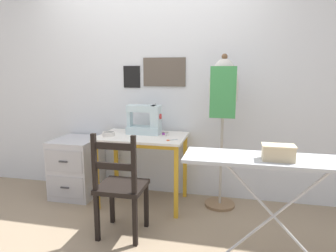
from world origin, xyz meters
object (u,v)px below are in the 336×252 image
(scissors, at_px, (170,140))
(thread_spool_mid_table, at_px, (167,134))
(wooden_chair, at_px, (121,187))
(storage_box, at_px, (278,153))
(sewing_machine, at_px, (146,120))
(filing_cabinet, at_px, (77,167))
(ironing_board, at_px, (277,164))
(thread_spool_near_machine, at_px, (163,134))
(dress_form, at_px, (223,99))
(fabric_bowl, at_px, (109,134))

(scissors, distance_m, thread_spool_mid_table, 0.23)
(wooden_chair, bearing_deg, storage_box, -10.28)
(sewing_machine, relative_size, thread_spool_mid_table, 9.71)
(thread_spool_mid_table, distance_m, filing_cabinet, 1.17)
(sewing_machine, distance_m, ironing_board, 1.57)
(sewing_machine, bearing_deg, wooden_chair, -89.91)
(thread_spool_near_machine, relative_size, dress_form, 0.02)
(wooden_chair, xyz_separation_m, ironing_board, (1.24, -0.18, 0.35))
(fabric_bowl, distance_m, scissors, 0.68)
(filing_cabinet, distance_m, storage_box, 2.35)
(storage_box, bearing_deg, filing_cabinet, 155.12)
(sewing_machine, height_order, scissors, sewing_machine)
(scissors, distance_m, ironing_board, 1.15)
(fabric_bowl, height_order, scissors, fabric_bowl)
(fabric_bowl, bearing_deg, ironing_board, -25.66)
(thread_spool_mid_table, bearing_deg, wooden_chair, -108.31)
(fabric_bowl, height_order, thread_spool_near_machine, fabric_bowl)
(wooden_chair, bearing_deg, dress_form, 43.95)
(ironing_board, bearing_deg, scissors, 142.46)
(filing_cabinet, xyz_separation_m, storage_box, (2.07, -0.96, 0.56))
(sewing_machine, xyz_separation_m, thread_spool_near_machine, (0.20, -0.02, -0.13))
(thread_spool_near_machine, height_order, dress_form, dress_form)
(sewing_machine, relative_size, ironing_board, 0.29)
(ironing_board, xyz_separation_m, storage_box, (-0.00, -0.05, 0.10))
(scissors, xyz_separation_m, thread_spool_near_machine, (-0.13, 0.23, 0.01))
(thread_spool_near_machine, distance_m, thread_spool_mid_table, 0.05)
(thread_spool_near_machine, bearing_deg, sewing_machine, 173.12)
(sewing_machine, height_order, dress_form, dress_form)
(fabric_bowl, height_order, wooden_chair, wooden_chair)
(fabric_bowl, relative_size, storage_box, 0.61)
(scissors, distance_m, dress_form, 0.68)
(scissors, height_order, filing_cabinet, scissors)
(thread_spool_near_machine, height_order, wooden_chair, wooden_chair)
(scissors, height_order, storage_box, storage_box)
(thread_spool_mid_table, relative_size, dress_form, 0.02)
(thread_spool_mid_table, height_order, filing_cabinet, thread_spool_mid_table)
(sewing_machine, bearing_deg, storage_box, -39.03)
(scissors, relative_size, filing_cabinet, 0.17)
(scissors, bearing_deg, thread_spool_mid_table, 110.94)
(thread_spool_near_machine, height_order, filing_cabinet, thread_spool_near_machine)
(thread_spool_mid_table, height_order, storage_box, storage_box)
(storage_box, bearing_deg, ironing_board, 84.53)
(ironing_board, bearing_deg, storage_box, -95.47)
(dress_form, relative_size, ironing_board, 1.24)
(ironing_board, bearing_deg, fabric_bowl, 154.34)
(filing_cabinet, bearing_deg, ironing_board, -23.76)
(fabric_bowl, bearing_deg, wooden_chair, -58.89)
(thread_spool_near_machine, bearing_deg, thread_spool_mid_table, -20.15)
(sewing_machine, relative_size, wooden_chair, 0.40)
(dress_form, relative_size, storage_box, 7.40)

